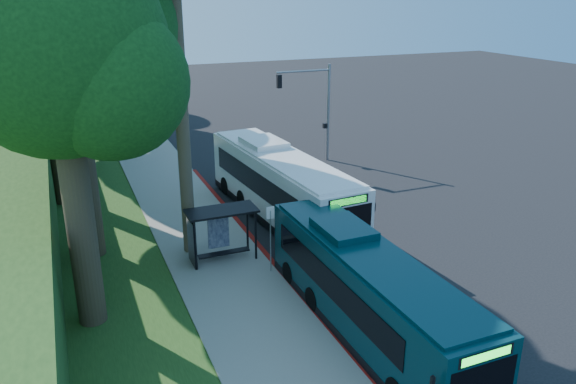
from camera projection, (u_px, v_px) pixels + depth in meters
name	position (u px, v px, depth m)	size (l,w,h in m)	color
ground	(329.00, 216.00, 31.23)	(140.00, 140.00, 0.00)	black
sidewalk	(201.00, 236.00, 28.57)	(4.50, 70.00, 0.12)	gray
red_curb	(271.00, 261.00, 25.93)	(0.25, 30.00, 0.13)	maroon
grass_verge	(77.00, 218.00, 30.87)	(8.00, 70.00, 0.06)	#234719
bus_shelter	(216.00, 225.00, 25.51)	(3.20, 1.51, 2.55)	black
stop_sign_pole	(270.00, 230.00, 24.23)	(0.35, 0.06, 3.17)	gray
traffic_signal_pole	(316.00, 102.00, 39.78)	(4.10, 0.30, 7.00)	gray
tree_0	(65.00, 7.00, 22.94)	(8.40, 8.00, 15.70)	#382B1E
tree_2	(66.00, 12.00, 37.27)	(8.82, 8.40, 15.12)	#382B1E
tree_4	(66.00, 15.00, 51.61)	(8.40, 8.00, 14.14)	#382B1E
tree_5	(74.00, 19.00, 59.18)	(7.35, 7.00, 12.86)	#382B1E
tree_6	(61.00, 61.00, 18.05)	(7.56, 7.20, 13.74)	#382B1E
white_bus	(280.00, 185.00, 30.38)	(3.84, 13.49, 3.97)	white
teal_bus	(366.00, 289.00, 20.17)	(2.64, 11.83, 3.52)	#092E35
pickup	(296.00, 167.00, 37.53)	(2.29, 4.97, 1.38)	silver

